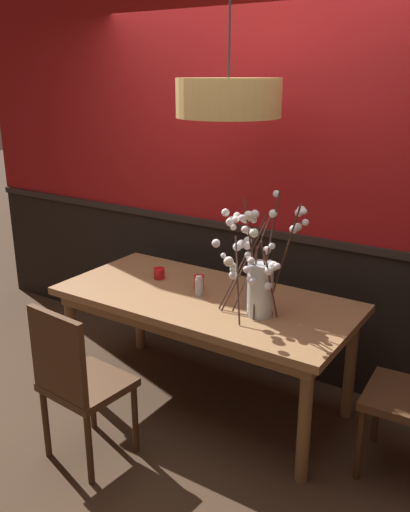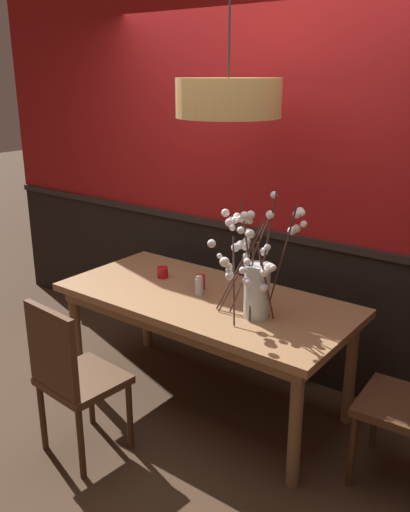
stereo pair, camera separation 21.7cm
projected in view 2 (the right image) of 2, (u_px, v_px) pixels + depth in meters
The scene contains 11 objects.
ground_plane at pixel (205, 400), 3.67m from camera, with size 24.00×24.00×0.00m, color #422D1E.
back_wall at pixel (267, 168), 3.74m from camera, with size 5.38×0.14×2.95m.
dining_table at pixel (205, 308), 3.46m from camera, with size 1.87×0.89×0.75m.
chair_far_side_left at pixel (237, 279), 4.33m from camera, with size 0.45×0.40×0.96m.
chair_near_side_left at pixel (71, 374), 2.98m from camera, with size 0.45×0.43×0.94m.
chair_far_side_right at pixel (300, 301), 4.01m from camera, with size 0.41×0.39×0.88m.
vase_with_blossoms at pixel (255, 275), 3.09m from camera, with size 0.55×0.47×0.73m.
candle_holder_nearer_center at pixel (163, 272), 3.74m from camera, with size 0.08×0.08×0.07m.
candle_holder_nearer_edge at pixel (200, 282), 3.53m from camera, with size 0.07×0.07×0.09m.
condiment_bottle at pixel (199, 286), 3.42m from camera, with size 0.05×0.05×0.13m.
pendant_lamp at pixel (228, 98), 3.04m from camera, with size 0.59×0.59×1.11m.
Camera 2 is at (1.92, -2.54, 2.07)m, focal length 38.48 mm.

